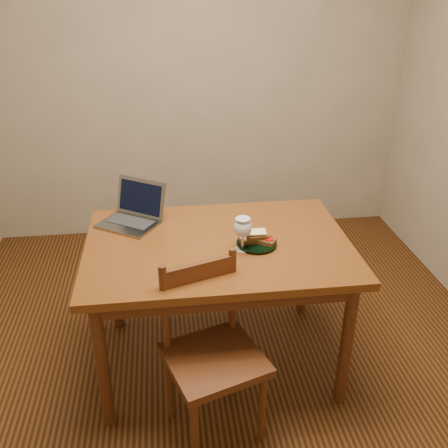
{
  "coord_description": "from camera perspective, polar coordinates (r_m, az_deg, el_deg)",
  "views": [
    {
      "loc": [
        -0.26,
        -2.17,
        1.93
      ],
      "look_at": [
        0.02,
        0.05,
        0.8
      ],
      "focal_mm": 40.0,
      "sensor_mm": 36.0,
      "label": 1
    }
  ],
  "objects": [
    {
      "name": "milk_glass",
      "position": [
        2.36,
        2.14,
        -1.16
      ],
      "size": [
        0.09,
        0.09,
        0.17
      ],
      "primitive_type": null,
      "color": "white",
      "rests_on": "table"
    },
    {
      "name": "table",
      "position": [
        2.5,
        -0.67,
        -3.83
      ],
      "size": [
        1.3,
        0.9,
        0.74
      ],
      "color": "#542D0E",
      "rests_on": "floor"
    },
    {
      "name": "plate",
      "position": [
        2.43,
        3.74,
        -2.27
      ],
      "size": [
        0.2,
        0.2,
        0.02
      ],
      "primitive_type": "cylinder",
      "color": "black",
      "rests_on": "table"
    },
    {
      "name": "front_wall",
      "position": [
        0.88,
        13.34,
        -19.83
      ],
      "size": [
        3.2,
        0.02,
        2.6
      ],
      "primitive_type": "cube",
      "color": "gray",
      "rests_on": "floor"
    },
    {
      "name": "sandwich_cheese",
      "position": [
        2.43,
        2.95,
        -1.72
      ],
      "size": [
        0.1,
        0.06,
        0.03
      ],
      "primitive_type": null,
      "rotation": [
        0.0,
        0.0,
        0.03
      ],
      "color": "#381E0C",
      "rests_on": "plate"
    },
    {
      "name": "back_wall",
      "position": [
        3.84,
        -3.35,
        17.34
      ],
      "size": [
        3.2,
        0.02,
        2.6
      ],
      "primitive_type": "cube",
      "color": "gray",
      "rests_on": "floor"
    },
    {
      "name": "floor",
      "position": [
        2.92,
        -0.23,
        -14.81
      ],
      "size": [
        3.2,
        3.2,
        0.02
      ],
      "primitive_type": "cube",
      "color": "black",
      "rests_on": "ground"
    },
    {
      "name": "laptop",
      "position": [
        2.69,
        -10.25,
        1.42
      ],
      "size": [
        0.39,
        0.38,
        0.21
      ],
      "rotation": [
        0.0,
        0.0,
        -0.58
      ],
      "color": "slate",
      "rests_on": "table"
    },
    {
      "name": "sandwich_tomato",
      "position": [
        2.42,
        4.67,
        -1.82
      ],
      "size": [
        0.12,
        0.11,
        0.03
      ],
      "primitive_type": null,
      "rotation": [
        0.0,
        0.0,
        -0.58
      ],
      "color": "#381E0C",
      "rests_on": "plate"
    },
    {
      "name": "chair",
      "position": [
        2.25,
        -1.37,
        -13.85
      ],
      "size": [
        0.5,
        0.49,
        0.43
      ],
      "rotation": [
        0.0,
        0.0,
        0.33
      ],
      "color": "#401F0D",
      "rests_on": "floor"
    },
    {
      "name": "sandwich_top",
      "position": [
        2.42,
        3.75,
        -1.24
      ],
      "size": [
        0.11,
        0.07,
        0.03
      ],
      "primitive_type": null,
      "rotation": [
        0.0,
        0.0,
        0.05
      ],
      "color": "#381E0C",
      "rests_on": "plate"
    }
  ]
}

